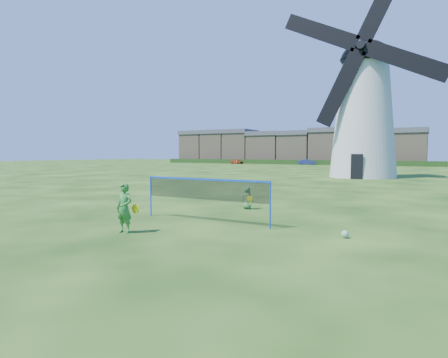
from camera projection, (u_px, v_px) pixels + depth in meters
ground at (212, 221)px, 13.32m from camera, size 220.00×220.00×0.00m
windmill at (364, 110)px, 37.11m from camera, size 15.06×6.48×20.04m
badminton_net at (205, 190)px, 13.12m from camera, size 5.05×0.05×1.55m
player_girl at (124, 208)px, 11.31m from camera, size 0.71×0.39×1.53m
player_boy at (247, 198)px, 16.20m from camera, size 0.61×0.40×0.98m
play_ball at (345, 234)px, 10.67m from camera, size 0.22×0.22×0.22m
terraced_houses at (286, 147)px, 87.11m from camera, size 57.89×8.40×8.32m
hedge at (284, 162)px, 81.36m from camera, size 62.00×0.80×1.00m
car_left at (237, 162)px, 83.60m from camera, size 3.57×2.31×1.13m
car_right at (307, 162)px, 76.82m from camera, size 3.84×2.16×1.20m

